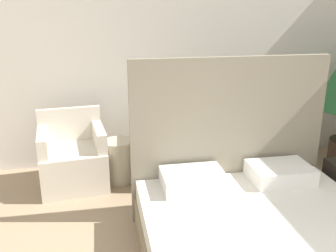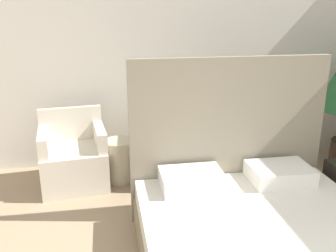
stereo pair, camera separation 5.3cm
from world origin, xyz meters
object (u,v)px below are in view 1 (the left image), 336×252
object	(u,v)px
armchair_near_window_left	(73,162)
side_table	(119,161)
bed	(273,252)
armchair_near_window_right	(162,155)

from	to	relation	value
armchair_near_window_left	side_table	bearing A→B (deg)	-3.23
bed	armchair_near_window_right	distance (m)	1.90
armchair_near_window_left	side_table	world-z (taller)	armchair_near_window_left
armchair_near_window_left	armchair_near_window_right	xyz separation A→B (m)	(0.98, 0.00, 0.00)
armchair_near_window_right	side_table	xyz separation A→B (m)	(-0.49, 0.03, -0.04)
bed	armchair_near_window_right	xyz separation A→B (m)	(-0.48, 1.84, 0.01)
armchair_near_window_left	side_table	size ratio (longest dim) A/B	1.70
bed	armchair_near_window_left	bearing A→B (deg)	128.43
bed	side_table	distance (m)	2.10
armchair_near_window_left	armchair_near_window_right	distance (m)	0.98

